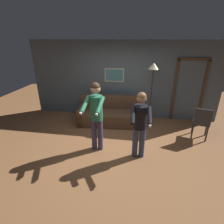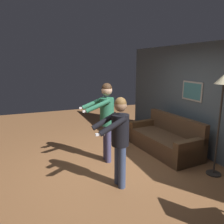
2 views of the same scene
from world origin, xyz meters
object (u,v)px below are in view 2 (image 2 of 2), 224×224
object	(u,v)px
torchiere_lamp	(223,92)
person_standing_right	(119,135)
couch	(165,140)
person_standing_left	(106,115)

from	to	relation	value
torchiere_lamp	person_standing_right	xyz separation A→B (m)	(-0.32, -1.90, -0.67)
couch	torchiere_lamp	size ratio (longest dim) A/B	1.00
torchiere_lamp	person_standing_right	bearing A→B (deg)	-99.61
torchiere_lamp	couch	bearing A→B (deg)	-170.55
person_standing_right	person_standing_left	bearing A→B (deg)	172.18
couch	person_standing_left	distance (m)	1.73
couch	person_standing_left	bearing A→B (deg)	-90.90
torchiere_lamp	person_standing_left	world-z (taller)	torchiere_lamp
person_standing_left	person_standing_right	size ratio (longest dim) A/B	1.09
torchiere_lamp	person_standing_left	size ratio (longest dim) A/B	1.13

